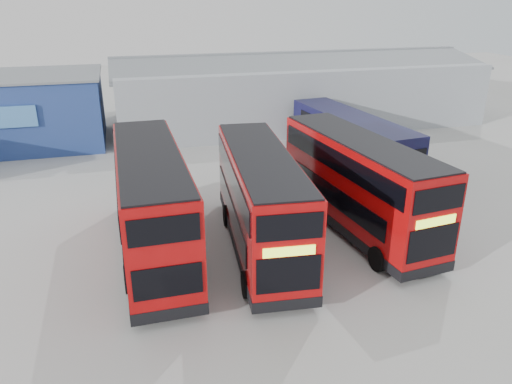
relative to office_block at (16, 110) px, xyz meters
name	(u,v)px	position (x,y,z in m)	size (l,w,h in m)	color
ground_plane	(273,224)	(14.00, -17.99, -2.58)	(120.00, 120.00, 0.00)	#999994
office_block	(16,110)	(0.00, 0.00, 0.00)	(12.30, 8.32, 5.12)	navy
maintenance_shed	(294,90)	(22.00, 2.01, 0.02)	(30.50, 12.00, 5.89)	#99A0A7
double_decker_left	(152,205)	(8.26, -19.44, -0.28)	(2.88, 10.96, 4.62)	#A5090A
double_decker_centre	(261,203)	(12.77, -20.20, -0.38)	(3.47, 10.61, 4.41)	#A5090A
double_decker_right	(358,186)	(17.66, -19.48, -0.36)	(3.68, 10.76, 4.46)	#A5090A
single_decker_blue	(351,140)	(21.66, -10.31, -0.99)	(4.01, 12.01, 3.20)	#0C1035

